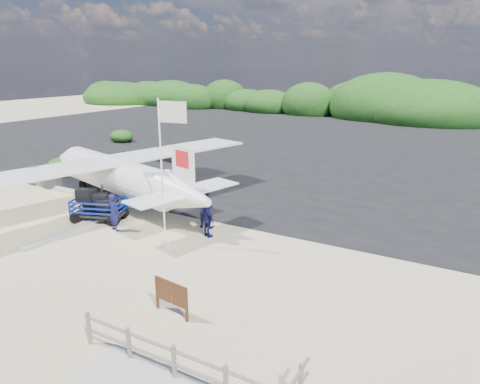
% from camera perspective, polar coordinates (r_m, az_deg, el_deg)
% --- Properties ---
extents(ground, '(160.00, 160.00, 0.00)m').
position_cam_1_polar(ground, '(18.49, -14.03, -8.23)').
color(ground, beige).
extents(asphalt_apron, '(90.00, 50.00, 0.04)m').
position_cam_1_polar(asphalt_apron, '(44.31, 13.41, 6.27)').
color(asphalt_apron, '#B2B2B2').
rests_on(asphalt_apron, ground).
extents(lagoon, '(9.00, 7.00, 0.40)m').
position_cam_1_polar(lagoon, '(25.96, -26.46, -2.24)').
color(lagoon, '#B2B2B2').
rests_on(lagoon, ground).
extents(vegetation_band, '(124.00, 8.00, 4.40)m').
position_cam_1_polar(vegetation_band, '(68.48, 19.38, 9.31)').
color(vegetation_band, '#B2B2B2').
rests_on(vegetation_band, ground).
extents(fence, '(6.40, 2.00, 1.10)m').
position_cam_1_polar(fence, '(11.87, -8.66, -23.48)').
color(fence, '#B2B2B2').
rests_on(fence, ground).
extents(baggage_cart, '(3.13, 2.43, 1.38)m').
position_cam_1_polar(baggage_cart, '(22.86, -18.12, -3.69)').
color(baggage_cart, '#0A27A4').
rests_on(baggage_cart, ground).
extents(flagpole, '(1.33, 0.68, 6.36)m').
position_cam_1_polar(flagpole, '(19.10, -9.87, -7.13)').
color(flagpole, white).
rests_on(flagpole, ground).
extents(signboard, '(1.45, 0.31, 1.19)m').
position_cam_1_polar(signboard, '(14.28, -9.03, -15.84)').
color(signboard, '#4E2B16').
rests_on(signboard, ground).
extents(crew_a, '(0.76, 0.59, 1.84)m').
position_cam_1_polar(crew_a, '(21.11, -16.47, -2.58)').
color(crew_a, '#111343').
rests_on(crew_a, ground).
extents(crew_b, '(1.07, 0.90, 1.96)m').
position_cam_1_polar(crew_b, '(20.69, -4.74, -2.14)').
color(crew_b, '#111343').
rests_on(crew_b, ground).
extents(crew_c, '(1.10, 0.81, 1.73)m').
position_cam_1_polar(crew_c, '(19.55, -4.35, -3.62)').
color(crew_c, '#111343').
rests_on(crew_c, ground).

